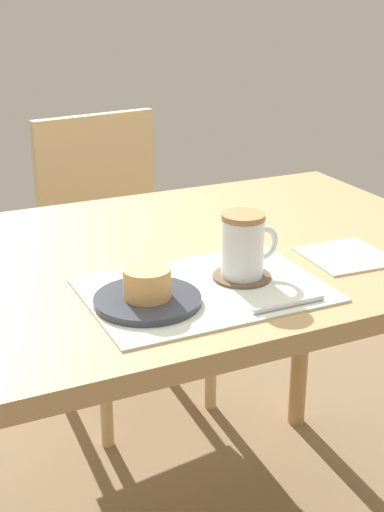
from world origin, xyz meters
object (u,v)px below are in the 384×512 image
pastry_plate (147,300)px  pastry (147,283)px  wooden_chair (117,247)px  dining_table (161,293)px  coffee_mug (244,245)px

pastry_plate → pastry: (0.00, 0.00, 0.03)m
wooden_chair → dining_table: bearing=70.0°
wooden_chair → pastry_plate: bearing=66.4°
pastry_plate → pastry: bearing=0.0°
dining_table → pastry_plate: (-0.11, -0.20, 0.09)m
pastry_plate → coffee_mug: bearing=8.2°
pastry_plate → wooden_chair: bearing=73.9°
dining_table → pastry: bearing=-118.1°
dining_table → coffee_mug: size_ratio=11.08×
wooden_chair → pastry_plate: size_ratio=4.99×
pastry → wooden_chair: bearing=73.9°
dining_table → pastry: (-0.11, -0.20, 0.12)m
wooden_chair → pastry: (-0.27, -0.94, 0.31)m
wooden_chair → coffee_mug: size_ratio=7.72×
pastry → coffee_mug: (0.19, 0.03, 0.02)m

